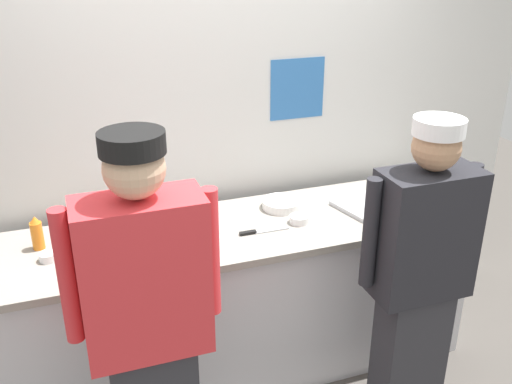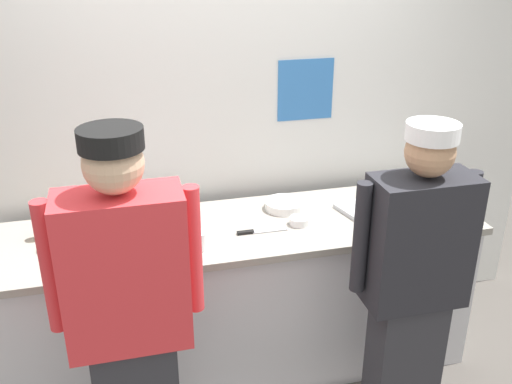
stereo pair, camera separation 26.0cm
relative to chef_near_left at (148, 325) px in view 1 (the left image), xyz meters
The scene contains 13 objects.
wall_back 1.43m from the chef_near_left, 62.34° to the left, with size 4.12×0.11×2.78m.
prep_counter 1.06m from the chef_near_left, 48.59° to the left, with size 2.63×0.72×0.93m.
chef_near_left is the anchor object (origin of this frame).
chef_center 1.30m from the chef_near_left, ahead, with size 0.60×0.24×1.66m.
plate_stack_front 1.26m from the chef_near_left, 43.31° to the left, with size 0.23×0.23×0.05m.
plate_stack_rear 0.63m from the chef_near_left, 103.76° to the left, with size 0.22×0.22×0.08m.
mixing_bowl_steel 0.81m from the chef_near_left, 74.29° to the left, with size 0.34×0.34×0.12m, color #B7BABF.
sheet_tray 1.64m from the chef_near_left, 26.38° to the left, with size 0.50×0.29×0.02m, color #B7BABF.
squeeze_bottle_primary 0.93m from the chef_near_left, 116.35° to the left, with size 0.06×0.06×0.18m.
ramekin_green_sauce 1.14m from the chef_near_left, 34.88° to the left, with size 0.10×0.10×0.04m.
ramekin_yellow_sauce 0.78m from the chef_near_left, 118.30° to the left, with size 0.08×0.08×0.04m.
deli_cup 0.63m from the chef_near_left, 54.94° to the left, with size 0.09×0.09×0.10m, color white.
chefs_knife 0.93m from the chef_near_left, 41.64° to the left, with size 0.27×0.03×0.02m.
Camera 1 is at (-0.85, -2.27, 2.36)m, focal length 40.46 mm.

